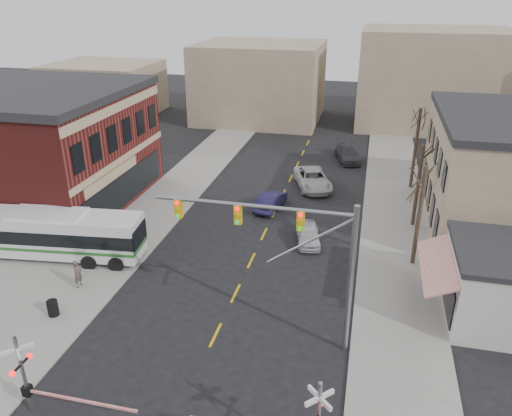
{
  "coord_description": "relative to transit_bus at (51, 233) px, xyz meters",
  "views": [
    {
      "loc": [
        6.95,
        -18.24,
        16.96
      ],
      "look_at": [
        0.12,
        10.89,
        3.5
      ],
      "focal_mm": 35.0,
      "sensor_mm": 36.0,
      "label": 1
    }
  ],
  "objects": [
    {
      "name": "sidewalk_west",
      "position": [
        3.64,
        12.56,
        -1.73
      ],
      "size": [
        5.0,
        60.0,
        0.12
      ],
      "primitive_type": "cube",
      "color": "gray",
      "rests_on": "ground"
    },
    {
      "name": "tree_east_b",
      "position": [
        23.94,
        10.56,
        1.48
      ],
      "size": [
        0.28,
        0.28,
        6.3
      ],
      "color": "#382B21",
      "rests_on": "sidewalk_east"
    },
    {
      "name": "pedestrian_far",
      "position": [
        2.27,
        0.58,
        -0.8
      ],
      "size": [
        1.07,
        1.06,
        1.74
      ],
      "primitive_type": "imported",
      "rotation": [
        0.0,
        0.0,
        0.74
      ],
      "color": "#394263",
      "rests_on": "sidewalk_west"
    },
    {
      "name": "sidewalk_east",
      "position": [
        22.64,
        12.56,
        -1.73
      ],
      "size": [
        5.0,
        60.0,
        0.12
      ],
      "primitive_type": "cube",
      "color": "gray",
      "rests_on": "ground"
    },
    {
      "name": "tree_east_a",
      "position": [
        23.64,
        4.56,
        1.7
      ],
      "size": [
        0.28,
        0.28,
        6.75
      ],
      "color": "#382B21",
      "rests_on": "sidewalk_east"
    },
    {
      "name": "transit_bus",
      "position": [
        0.0,
        0.0,
        0.0
      ],
      "size": [
        12.53,
        4.06,
        3.17
      ],
      "color": "silver",
      "rests_on": "ground"
    },
    {
      "name": "pedestrian_near",
      "position": [
        3.72,
        -3.03,
        -0.79
      ],
      "size": [
        0.51,
        0.7,
        1.77
      ],
      "primitive_type": "imported",
      "rotation": [
        0.0,
        0.0,
        1.43
      ],
      "color": "#524642",
      "rests_on": "sidewalk_west"
    },
    {
      "name": "trash_bin",
      "position": [
        3.9,
        -5.96,
        -1.21
      ],
      "size": [
        0.6,
        0.6,
        0.92
      ],
      "primitive_type": "cylinder",
      "color": "black",
      "rests_on": "sidewalk_west"
    },
    {
      "name": "car_d",
      "position": [
        18.07,
        25.11,
        -1.06
      ],
      "size": [
        3.32,
        5.43,
        1.47
      ],
      "primitive_type": "imported",
      "rotation": [
        0.0,
        0.0,
        0.26
      ],
      "color": "#3D3E42",
      "rests_on": "ground"
    },
    {
      "name": "tree_east_c",
      "position": [
        24.14,
        18.56,
        1.93
      ],
      "size": [
        0.28,
        0.28,
        7.2
      ],
      "color": "#382B21",
      "rests_on": "sidewalk_east"
    },
    {
      "name": "traffic_signal_mast",
      "position": [
        17.17,
        -5.01,
        3.94
      ],
      "size": [
        9.75,
        0.3,
        8.0
      ],
      "color": "gray",
      "rests_on": "ground"
    },
    {
      "name": "car_b",
      "position": [
        12.67,
        11.21,
        -1.09
      ],
      "size": [
        2.2,
        4.43,
        1.4
      ],
      "primitive_type": "imported",
      "rotation": [
        0.0,
        0.0,
        2.96
      ],
      "color": "#1D1940",
      "rests_on": "ground"
    },
    {
      "name": "car_c",
      "position": [
        15.44,
        16.7,
        -0.98
      ],
      "size": [
        4.51,
        6.4,
        1.62
      ],
      "primitive_type": "imported",
      "rotation": [
        0.0,
        0.0,
        0.35
      ],
      "color": "silver",
      "rests_on": "ground"
    },
    {
      "name": "rr_crossing_west",
      "position": [
        7.28,
        -12.12,
        0.18
      ],
      "size": [
        5.6,
        1.36,
        4.0
      ],
      "color": "gray",
      "rests_on": "ground"
    },
    {
      "name": "car_a",
      "position": [
        16.5,
        6.01,
        -1.13
      ],
      "size": [
        2.31,
        4.11,
        1.32
      ],
      "primitive_type": "imported",
      "rotation": [
        0.0,
        0.0,
        0.2
      ],
      "color": "#BBBCC1",
      "rests_on": "ground"
    },
    {
      "name": "ground",
      "position": [
        13.14,
        -7.44,
        -1.79
      ],
      "size": [
        160.0,
        160.0,
        0.0
      ],
      "primitive_type": "plane",
      "color": "black",
      "rests_on": "ground"
    }
  ]
}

